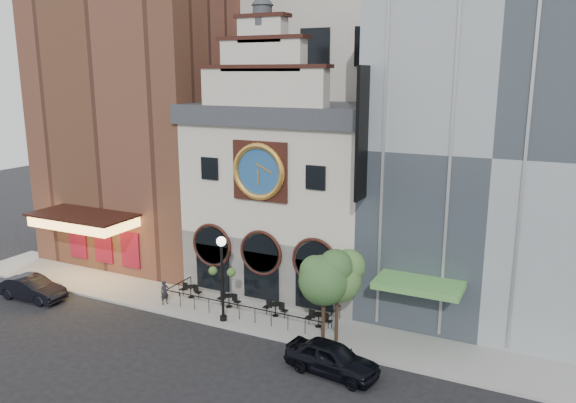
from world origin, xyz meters
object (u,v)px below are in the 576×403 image
(bistro_2, at_px, (275,309))
(tree_right, at_px, (339,275))
(bistro_1, at_px, (229,300))
(tree_left, at_px, (325,276))
(car_right, at_px, (332,358))
(bistro_0, at_px, (191,291))
(lamppost, at_px, (222,269))
(bistro_3, at_px, (319,319))
(pedestrian, at_px, (165,293))
(car_left, at_px, (32,288))

(bistro_2, distance_m, tree_right, 5.69)
(bistro_1, distance_m, tree_left, 8.22)
(car_right, xyz_separation_m, tree_left, (-1.35, 2.25, 3.22))
(bistro_0, height_order, lamppost, lamppost)
(tree_left, bearing_deg, lamppost, 177.70)
(bistro_3, distance_m, pedestrian, 9.97)
(bistro_2, distance_m, car_right, 6.93)
(car_left, xyz_separation_m, tree_left, (19.42, 2.21, 3.27))
(pedestrian, relative_size, lamppost, 0.30)
(car_right, distance_m, pedestrian, 12.71)
(pedestrian, height_order, lamppost, lamppost)
(car_right, xyz_separation_m, tree_right, (-0.91, 3.07, 3.10))
(bistro_0, xyz_separation_m, car_left, (-9.20, -4.45, 0.15))
(lamppost, height_order, tree_left, tree_left)
(bistro_1, relative_size, bistro_2, 1.00)
(pedestrian, bearing_deg, lamppost, -68.68)
(pedestrian, height_order, tree_right, tree_right)
(bistro_0, bearing_deg, car_right, -21.25)
(bistro_1, bearing_deg, lamppost, -67.90)
(car_left, bearing_deg, bistro_2, -76.50)
(bistro_2, bearing_deg, bistro_0, 179.04)
(bistro_0, relative_size, pedestrian, 1.04)
(car_left, height_order, tree_right, tree_right)
(bistro_3, relative_size, car_left, 0.34)
(bistro_3, bearing_deg, pedestrian, -172.69)
(bistro_1, distance_m, bistro_3, 6.06)
(car_left, bearing_deg, bistro_3, -79.50)
(bistro_1, xyz_separation_m, bistro_3, (6.06, -0.11, 0.00))
(bistro_2, distance_m, tree_left, 5.69)
(bistro_2, height_order, tree_right, tree_right)
(bistro_0, bearing_deg, tree_right, -7.60)
(bistro_2, relative_size, car_left, 0.34)
(car_left, height_order, tree_left, tree_left)
(bistro_1, relative_size, pedestrian, 1.04)
(bistro_0, relative_size, tree_right, 0.31)
(car_right, relative_size, tree_left, 0.89)
(bistro_3, xyz_separation_m, car_right, (2.48, -4.18, 0.19))
(car_left, bearing_deg, tree_right, -83.58)
(bistro_2, relative_size, car_right, 0.34)
(bistro_1, bearing_deg, bistro_2, 1.78)
(car_right, bearing_deg, car_left, 97.47)
(pedestrian, height_order, tree_left, tree_left)
(bistro_0, xyz_separation_m, bistro_2, (6.20, -0.10, 0.00))
(bistro_0, distance_m, car_right, 12.40)
(car_right, bearing_deg, tree_left, 38.48)
(car_left, bearing_deg, bistro_0, -66.45)
(bistro_0, distance_m, tree_right, 11.23)
(tree_left, bearing_deg, bistro_1, 164.14)
(bistro_2, distance_m, pedestrian, 7.17)
(bistro_0, bearing_deg, bistro_1, -3.84)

